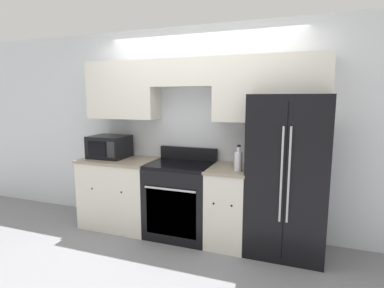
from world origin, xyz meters
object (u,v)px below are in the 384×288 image
(microwave, at_px, (109,147))
(bottle, at_px, (238,161))
(oven_range, at_px, (181,199))
(refrigerator, at_px, (287,175))

(microwave, relative_size, bottle, 1.66)
(microwave, bearing_deg, oven_range, -2.02)
(oven_range, xyz_separation_m, microwave, (-1.04, 0.04, 0.60))
(oven_range, distance_m, microwave, 1.20)
(refrigerator, bearing_deg, oven_range, -178.04)
(oven_range, bearing_deg, bottle, -9.92)
(refrigerator, height_order, bottle, refrigerator)
(refrigerator, xyz_separation_m, bottle, (-0.50, -0.17, 0.16))
(oven_range, distance_m, refrigerator, 1.31)
(microwave, distance_m, bottle, 1.79)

